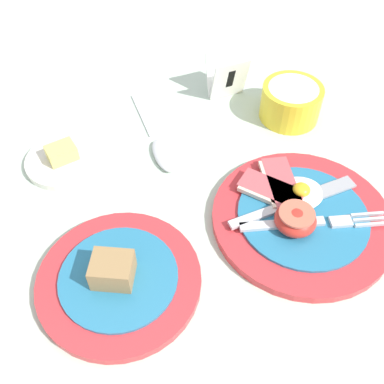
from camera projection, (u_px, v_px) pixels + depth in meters
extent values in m
plane|color=#B7CCB7|center=(260.00, 239.00, 0.57)|extent=(3.00, 3.00, 0.00)
cylinder|color=red|center=(302.00, 219.00, 0.58)|extent=(0.23, 0.23, 0.01)
cylinder|color=teal|center=(303.00, 215.00, 0.57)|extent=(0.17, 0.17, 0.00)
cube|color=#BC5156|center=(271.00, 190.00, 0.59)|extent=(0.08, 0.09, 0.01)
cube|color=beige|center=(266.00, 197.00, 0.58)|extent=(0.06, 0.07, 0.01)
cube|color=#BC5156|center=(282.00, 183.00, 0.60)|extent=(0.06, 0.10, 0.01)
cube|color=beige|center=(270.00, 184.00, 0.60)|extent=(0.03, 0.08, 0.01)
ellipsoid|color=red|center=(295.00, 220.00, 0.55)|extent=(0.05, 0.05, 0.03)
cylinder|color=#DB664C|center=(297.00, 214.00, 0.54)|extent=(0.04, 0.04, 0.00)
ellipsoid|color=white|center=(297.00, 194.00, 0.59)|extent=(0.07, 0.06, 0.01)
ellipsoid|color=yellow|center=(302.00, 190.00, 0.59)|extent=(0.02, 0.02, 0.01)
cube|color=silver|center=(283.00, 226.00, 0.56)|extent=(0.11, 0.04, 0.00)
cube|color=silver|center=(341.00, 222.00, 0.56)|extent=(0.03, 0.02, 0.00)
cube|color=silver|center=(372.00, 224.00, 0.56)|extent=(0.04, 0.01, 0.00)
cube|color=silver|center=(369.00, 219.00, 0.56)|extent=(0.04, 0.01, 0.00)
cube|color=silver|center=(367.00, 214.00, 0.57)|extent=(0.04, 0.01, 0.00)
cube|color=silver|center=(267.00, 212.00, 0.57)|extent=(0.11, 0.02, 0.00)
cube|color=#9EA0A5|center=(328.00, 190.00, 0.60)|extent=(0.08, 0.03, 0.00)
cylinder|color=red|center=(118.00, 277.00, 0.52)|extent=(0.19, 0.19, 0.01)
cylinder|color=teal|center=(117.00, 273.00, 0.52)|extent=(0.14, 0.14, 0.00)
cube|color=#9E7A4C|center=(112.00, 267.00, 0.50)|extent=(0.06, 0.06, 0.03)
cylinder|color=yellow|center=(291.00, 102.00, 0.70)|extent=(0.09, 0.09, 0.06)
cylinder|color=white|center=(293.00, 90.00, 0.68)|extent=(0.08, 0.08, 0.01)
cylinder|color=silver|center=(64.00, 161.00, 0.65)|extent=(0.11, 0.11, 0.01)
cube|color=#F4E06B|center=(62.00, 153.00, 0.64)|extent=(0.05, 0.04, 0.02)
cube|color=white|center=(230.00, 80.00, 0.72)|extent=(0.06, 0.02, 0.07)
cube|color=white|center=(224.00, 72.00, 0.74)|extent=(0.06, 0.02, 0.07)
cube|color=black|center=(231.00, 79.00, 0.72)|extent=(0.01, 0.01, 0.04)
cube|color=silver|center=(144.00, 114.00, 0.72)|extent=(0.01, 0.11, 0.01)
ellipsoid|color=silver|center=(163.00, 155.00, 0.66)|extent=(0.03, 0.07, 0.01)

